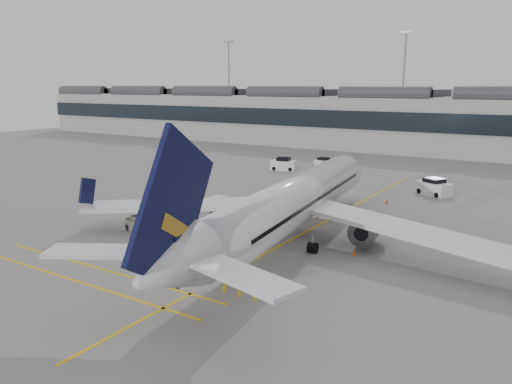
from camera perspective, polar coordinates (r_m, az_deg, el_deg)
The scene contains 18 objects.
ground at distance 46.49m, azimuth -9.16°, elevation -4.59°, with size 220.00×220.00×0.00m, color gray.
terminal at distance 109.46m, azimuth 16.69°, elevation 7.87°, with size 200.00×20.45×12.40m.
light_masts at distance 123.26m, azimuth 18.01°, elevation 12.10°, with size 113.00×0.60×25.45m.
apron_markings at distance 49.29m, azimuth 7.50°, elevation -3.57°, with size 0.25×60.00×0.01m, color gold.
airliner_main at distance 42.49m, azimuth 3.98°, elevation -1.38°, with size 38.87×42.71×11.38m.
belt_loader at distance 51.70m, azimuth 7.73°, elevation -2.15°, with size 5.15×2.17×2.06m.
baggage_cart_a at distance 53.03m, azimuth -4.34°, elevation -1.36°, with size 1.69×1.41×1.72m.
baggage_cart_b at distance 49.21m, azimuth -0.76°, elevation -2.41°, with size 1.96×1.80×1.68m.
baggage_cart_c at distance 47.53m, azimuth -3.16°, elevation -2.82°, with size 2.21×2.04×1.88m.
baggage_cart_d at distance 51.30m, azimuth -10.73°, elevation -1.94°, with size 2.07×1.86×1.83m.
ramp_agent_a at distance 47.63m, azimuth 3.87°, elevation -2.82°, with size 0.72×0.47×1.98m, color #F9440D.
ramp_agent_b at distance 49.30m, azimuth 1.15°, elevation -2.42°, with size 0.85×0.66×1.75m, color #FD5B0D.
pushback_tug at distance 47.36m, azimuth -13.13°, elevation -3.61°, with size 2.99×2.24×1.50m.
safety_cone_nose at distance 58.98m, azimuth 14.70°, elevation -1.04°, with size 0.33×0.33×0.46m, color #F24C0A.
safety_cone_engine at distance 40.67m, azimuth 11.17°, elevation -6.78°, with size 0.33×0.33×0.46m, color #F24C0A.
service_van_left at distance 79.48m, azimuth 3.18°, elevation 3.16°, with size 4.33×2.89×2.04m.
service_van_mid at distance 83.05m, azimuth 7.72°, elevation 3.33°, with size 2.21×3.44×1.64m.
service_van_right at distance 64.99m, azimuth 19.64°, elevation 0.49°, with size 4.61×3.80×2.12m.
Camera 1 is at (29.76, -33.18, 13.22)m, focal length 35.00 mm.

